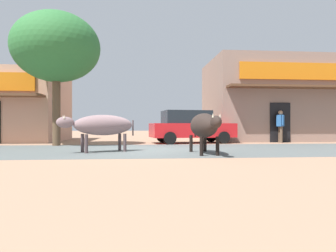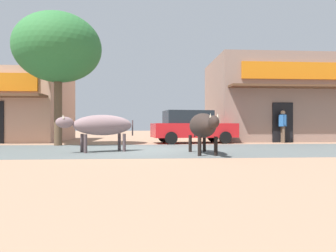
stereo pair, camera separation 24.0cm
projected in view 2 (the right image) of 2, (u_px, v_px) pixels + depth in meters
name	position (u px, v px, depth m)	size (l,w,h in m)	color
ground	(148.00, 150.00, 11.22)	(80.00, 80.00, 0.00)	#9D765C
asphalt_road	(148.00, 150.00, 11.22)	(72.00, 6.00, 0.00)	#535A59
storefront_left_cafe	(11.00, 107.00, 17.68)	(6.03, 6.26, 3.89)	tan
storefront_right_club	(284.00, 101.00, 18.83)	(8.83, 6.26, 4.85)	gray
roadside_tree	(58.00, 48.00, 13.66)	(3.84, 3.84, 5.91)	brown
parked_hatchback_car	(192.00, 126.00, 15.49)	(4.37, 2.35, 1.64)	red
cow_near_brown	(101.00, 125.00, 10.35)	(2.53, 1.51, 1.26)	gray
cow_far_dark	(203.00, 126.00, 9.62)	(0.81, 2.76, 1.28)	#2C221E
pedestrian_by_shop	(283.00, 124.00, 15.79)	(0.47, 0.61, 1.67)	brown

